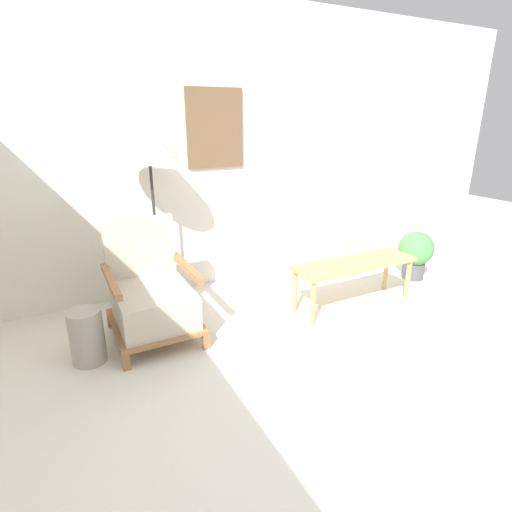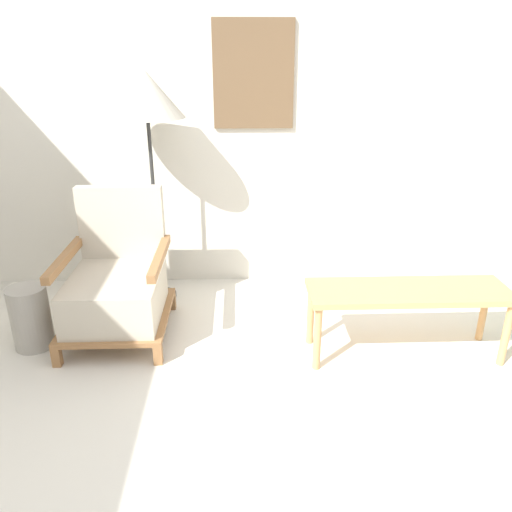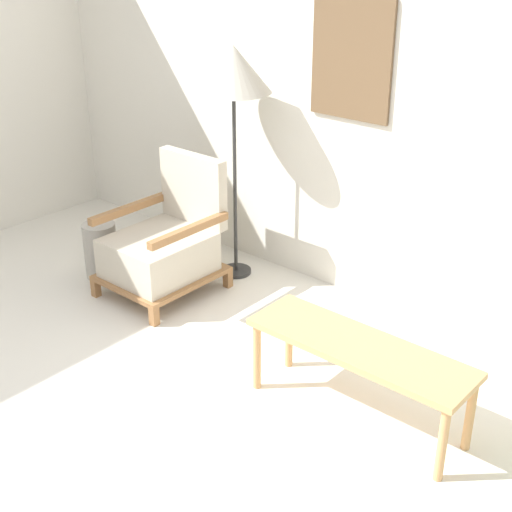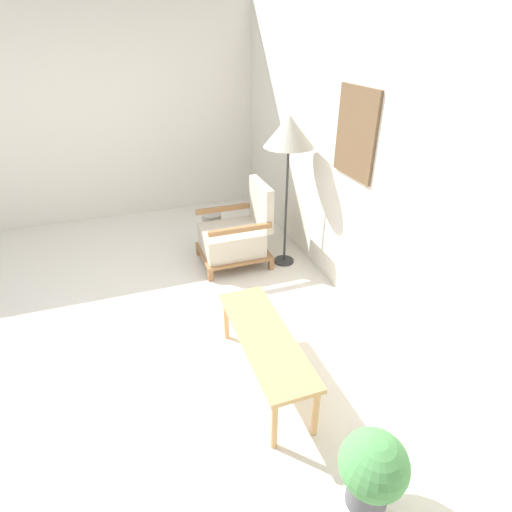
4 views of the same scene
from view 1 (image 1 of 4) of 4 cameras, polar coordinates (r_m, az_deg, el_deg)
name	(u,v)px [view 1 (image 1 of 4)]	position (r m, az deg, el deg)	size (l,w,h in m)	color
ground_plane	(343,407)	(2.62, 12.36, -20.33)	(14.00, 14.00, 0.00)	silver
wall_back	(205,150)	(3.96, -7.33, 14.76)	(8.00, 0.09, 2.70)	silver
armchair	(152,297)	(3.22, -14.68, -5.63)	(0.63, 0.73, 0.90)	olive
floor_lamp	(149,148)	(3.47, -15.10, 14.73)	(0.49, 0.49, 1.60)	#2D2D2D
coffee_table	(355,267)	(3.69, 13.91, -1.58)	(1.16, 0.36, 0.43)	tan
vase	(87,336)	(3.09, -22.99, -10.54)	(0.23, 0.23, 0.40)	#9E998E
potted_plant	(416,252)	(4.56, 21.83, 0.54)	(0.37, 0.37, 0.52)	#4C4C51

